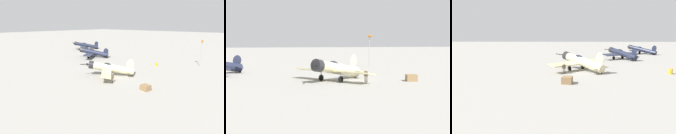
{
  "view_description": "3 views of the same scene",
  "coord_description": "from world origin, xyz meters",
  "views": [
    {
      "loc": [
        23.19,
        -25.9,
        10.31
      ],
      "look_at": [
        -0.0,
        0.0,
        1.8
      ],
      "focal_mm": 28.91,
      "sensor_mm": 36.0,
      "label": 1
    },
    {
      "loc": [
        -8.24,
        -42.04,
        5.35
      ],
      "look_at": [
        -0.0,
        0.0,
        1.8
      ],
      "focal_mm": 52.21,
      "sensor_mm": 36.0,
      "label": 2
    },
    {
      "loc": [
        33.07,
        -2.03,
        5.75
      ],
      "look_at": [
        2.97,
        -3.08,
        1.1
      ],
      "focal_mm": 31.36,
      "sensor_mm": 36.0,
      "label": 3
    }
  ],
  "objects": [
    {
      "name": "ground_plane",
      "position": [
        0.0,
        0.0,
        0.0
      ],
      "size": [
        400.0,
        400.0,
        0.0
      ],
      "primitive_type": "plane",
      "color": "gray"
    },
    {
      "name": "airplane_foreground",
      "position": [
        -0.36,
        -0.33,
        1.59
      ],
      "size": [
        9.46,
        9.97,
        3.48
      ],
      "rotation": [
        0.0,
        0.0,
        3.87
      ],
      "color": "beige",
      "rests_on": "ground_plane"
    },
    {
      "name": "ground_crew_mechanic",
      "position": [
        2.97,
        -3.08,
        1.02
      ],
      "size": [
        0.45,
        0.56,
        1.69
      ],
      "rotation": [
        0.0,
        0.0,
        0.6
      ],
      "color": "brown",
      "rests_on": "ground_plane"
    },
    {
      "name": "equipment_crate",
      "position": [
        9.29,
        -2.47,
        0.43
      ],
      "size": [
        1.55,
        1.47,
        0.87
      ],
      "rotation": [
        0.0,
        0.0,
        4.55
      ],
      "color": "olive",
      "rests_on": "ground_plane"
    },
    {
      "name": "fuel_drum",
      "position": [
        2.53,
        13.54,
        0.43
      ],
      "size": [
        0.66,
        0.66,
        0.85
      ],
      "color": "gold",
      "rests_on": "ground_plane"
    },
    {
      "name": "windsock_mast",
      "position": [
        10.53,
        20.02,
        5.81
      ],
      "size": [
        0.75,
        1.7,
        6.42
      ],
      "color": "gray",
      "rests_on": "ground_plane"
    }
  ]
}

